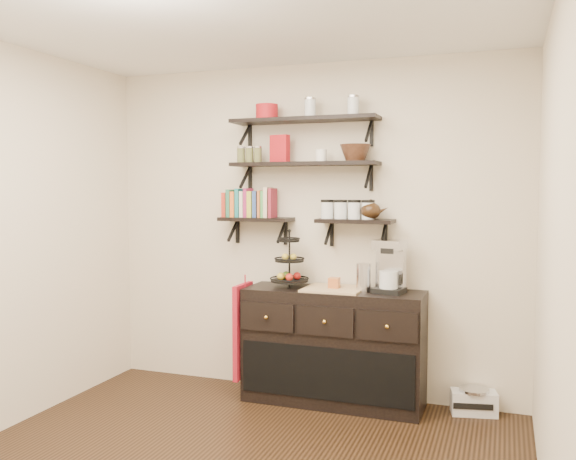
% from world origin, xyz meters
% --- Properties ---
extents(ceiling, '(3.50, 3.50, 0.02)m').
position_xyz_m(ceiling, '(0.00, 0.00, 2.70)').
color(ceiling, white).
rests_on(ceiling, back_wall).
extents(back_wall, '(3.50, 0.02, 2.70)m').
position_xyz_m(back_wall, '(0.00, 1.75, 1.35)').
color(back_wall, beige).
rests_on(back_wall, ground).
extents(right_wall, '(0.02, 3.50, 2.70)m').
position_xyz_m(right_wall, '(1.75, 0.00, 1.35)').
color(right_wall, beige).
rests_on(right_wall, ground).
extents(shelf_top, '(1.20, 0.27, 0.23)m').
position_xyz_m(shelf_top, '(0.00, 1.62, 2.23)').
color(shelf_top, black).
rests_on(shelf_top, back_wall).
extents(shelf_mid, '(1.20, 0.27, 0.23)m').
position_xyz_m(shelf_mid, '(0.00, 1.62, 1.88)').
color(shelf_mid, black).
rests_on(shelf_mid, back_wall).
extents(shelf_low_left, '(0.60, 0.25, 0.23)m').
position_xyz_m(shelf_low_left, '(-0.42, 1.63, 1.43)').
color(shelf_low_left, black).
rests_on(shelf_low_left, back_wall).
extents(shelf_low_right, '(0.60, 0.25, 0.23)m').
position_xyz_m(shelf_low_right, '(0.42, 1.63, 1.43)').
color(shelf_low_right, black).
rests_on(shelf_low_right, back_wall).
extents(cookbooks, '(0.43, 0.15, 0.26)m').
position_xyz_m(cookbooks, '(-0.47, 1.63, 1.57)').
color(cookbooks, red).
rests_on(cookbooks, shelf_low_left).
extents(glass_canisters, '(0.43, 0.10, 0.13)m').
position_xyz_m(glass_canisters, '(0.36, 1.63, 1.51)').
color(glass_canisters, silver).
rests_on(glass_canisters, shelf_low_right).
extents(sideboard, '(1.40, 0.50, 0.92)m').
position_xyz_m(sideboard, '(0.28, 1.51, 0.45)').
color(sideboard, black).
rests_on(sideboard, floor).
extents(fruit_stand, '(0.30, 0.30, 0.44)m').
position_xyz_m(fruit_stand, '(-0.09, 1.52, 1.05)').
color(fruit_stand, black).
rests_on(fruit_stand, sideboard).
extents(candle, '(0.08, 0.08, 0.08)m').
position_xyz_m(candle, '(0.28, 1.51, 0.96)').
color(candle, '#B25A29').
rests_on(candle, sideboard).
extents(coffee_maker, '(0.25, 0.25, 0.40)m').
position_xyz_m(coffee_maker, '(0.71, 1.54, 1.09)').
color(coffee_maker, black).
rests_on(coffee_maker, sideboard).
extents(thermal_carafe, '(0.11, 0.11, 0.22)m').
position_xyz_m(thermal_carafe, '(0.52, 1.49, 1.01)').
color(thermal_carafe, silver).
rests_on(thermal_carafe, sideboard).
extents(apron, '(0.04, 0.33, 0.76)m').
position_xyz_m(apron, '(-0.45, 1.41, 0.54)').
color(apron, '#A91223').
rests_on(apron, sideboard).
extents(radio, '(0.36, 0.26, 0.20)m').
position_xyz_m(radio, '(1.34, 1.63, 0.10)').
color(radio, silver).
rests_on(radio, floor).
extents(recipe_box, '(0.17, 0.10, 0.22)m').
position_xyz_m(recipe_box, '(-0.21, 1.61, 2.01)').
color(recipe_box, '#A6131A').
rests_on(recipe_box, shelf_mid).
extents(walnut_bowl, '(0.24, 0.24, 0.13)m').
position_xyz_m(walnut_bowl, '(0.42, 1.61, 1.96)').
color(walnut_bowl, black).
rests_on(walnut_bowl, shelf_mid).
extents(ramekins, '(0.09, 0.09, 0.10)m').
position_xyz_m(ramekins, '(0.14, 1.61, 1.95)').
color(ramekins, white).
rests_on(ramekins, shelf_mid).
extents(teapot, '(0.21, 0.16, 0.16)m').
position_xyz_m(teapot, '(0.54, 1.63, 1.53)').
color(teapot, black).
rests_on(teapot, shelf_low_right).
extents(red_pot, '(0.18, 0.18, 0.12)m').
position_xyz_m(red_pot, '(-0.32, 1.61, 2.31)').
color(red_pot, '#A6131A').
rests_on(red_pot, shelf_top).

